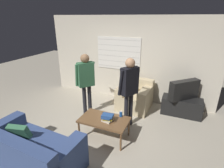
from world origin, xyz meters
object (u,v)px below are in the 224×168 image
Objects in this scene: couch_blue at (30,152)px; book_stack at (107,118)px; coffee_table at (104,121)px; soda_can at (121,114)px; tv at (184,90)px; spare_remote at (104,114)px; person_right_standing at (129,85)px; armchair_beige at (135,97)px; person_left_standing at (86,77)px.

book_stack is (0.92, 1.21, 0.21)m from couch_blue.
soda_can is (0.29, 0.24, 0.10)m from coffee_table.
tv is (2.34, 2.93, 0.40)m from couch_blue.
soda_can reaches higher than coffee_table.
coffee_table is 7.86× the size of spare_remote.
soda_can is at bearing 39.31° from coffee_table.
coffee_table is 0.16m from book_stack.
person_right_standing is 0.68m from soda_can.
tv is 1.61m from person_right_standing.
person_right_standing reaches higher than armchair_beige.
soda_can is 0.96× the size of spare_remote.
armchair_beige is 1.55m from person_left_standing.
spare_remote is at bearing -1.21° from tv.
spare_remote is (-0.42, -0.47, -0.60)m from person_right_standing.
person_left_standing is 0.98× the size of person_right_standing.
soda_can is (0.05, -1.34, 0.18)m from armchair_beige.
tv is at bearing -171.75° from armchair_beige.
person_left_standing is at bearing 111.60° from spare_remote.
soda_can is at bearing -20.31° from spare_remote.
book_stack is at bearing -125.61° from soda_can.
armchair_beige is 0.90× the size of coffee_table.
coffee_table is 0.62× the size of person_right_standing.
person_left_standing reaches higher than coffee_table.
person_right_standing reaches higher than couch_blue.
book_stack reaches higher than spare_remote.
coffee_table is at bearing 3.43° from tv.
person_left_standing is (-0.86, 0.75, 0.64)m from coffee_table.
person_left_standing is at bearing 94.54° from couch_blue.
armchair_beige is 1.19m from person_right_standing.
armchair_beige is 0.57× the size of person_left_standing.
armchair_beige is at bearing -39.85° from tv.
soda_can is (0.20, 0.28, -0.02)m from book_stack.
coffee_table is 1.31m from person_left_standing.
armchair_beige is 0.56× the size of person_right_standing.
soda_can is (1.12, 1.49, 0.20)m from couch_blue.
tv is 2.24m from book_stack.
person_right_standing is (0.09, -0.94, 0.73)m from armchair_beige.
person_right_standing is 6.72× the size of book_stack.
person_right_standing is at bearing 70.61° from book_stack.
tv is at bearing 55.02° from couch_blue.
tv reaches higher than soda_can.
person_left_standing is 12.53× the size of spare_remote.
person_left_standing is (-0.03, 1.99, 0.73)m from couch_blue.
person_left_standing is 1.34m from book_stack.
couch_blue is at bearing 178.35° from person_right_standing.
armchair_beige reaches higher than book_stack.
person_right_standing is at bearing 62.49° from coffee_table.
person_left_standing is 13.12× the size of soda_can.
couch_blue is at bearing 6.73° from tv.
soda_can is (-1.21, -1.44, -0.21)m from tv.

